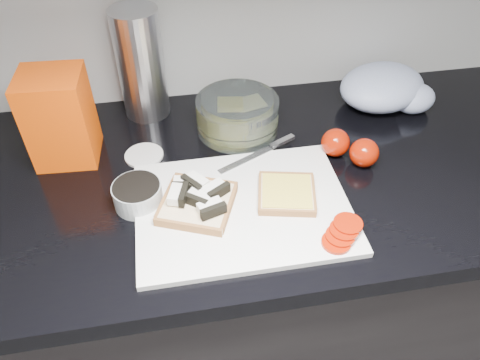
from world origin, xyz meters
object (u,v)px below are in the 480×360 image
Objects in this scene: cutting_board at (243,208)px; bread_bag at (60,118)px; steel_canister at (141,64)px; glass_bowl at (237,115)px.

cutting_board is 2.07× the size of bread_bag.
cutting_board is 0.41m from bread_bag.
steel_canister reaches higher than cutting_board.
bread_bag is at bearing -141.04° from steel_canister.
glass_bowl is at bearing 82.46° from cutting_board.
steel_canister reaches higher than glass_bowl.
steel_canister reaches higher than bread_bag.
bread_bag is 0.22m from steel_canister.
bread_bag is (-0.37, -0.03, 0.06)m from glass_bowl.
bread_bag reaches higher than glass_bowl.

